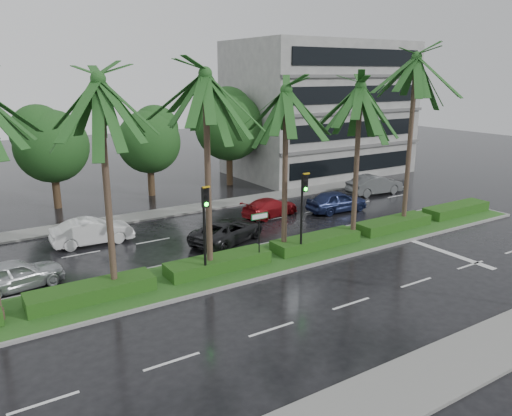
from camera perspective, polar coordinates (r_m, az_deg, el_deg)
ground at (r=24.96m, az=2.93°, el=-6.60°), size 120.00×120.00×0.00m
near_sidewalk at (r=18.49m, az=22.31°, el=-15.91°), size 40.00×2.40×0.12m
far_sidewalk at (r=34.90m, az=-8.55°, el=-0.25°), size 40.00×2.00×0.12m
median at (r=25.70m, az=1.63°, el=-5.74°), size 36.00×4.00×0.15m
hedge at (r=25.57m, az=1.64°, el=-4.96°), size 35.20×1.40×0.60m
lane_markings at (r=26.43m, az=8.87°, el=-5.49°), size 34.00×13.06×0.01m
palm_row at (r=23.35m, az=-0.84°, el=13.08°), size 26.30×4.20×10.78m
signal_median_left at (r=22.26m, az=-5.85°, el=-1.22°), size 0.34×0.42×4.36m
signal_median_right at (r=25.11m, az=5.42°, el=0.69°), size 0.34×0.42×4.36m
street_sign at (r=24.09m, az=0.39°, el=-2.03°), size 0.95×0.09×2.60m
bg_trees at (r=38.92m, az=-12.96°, el=8.27°), size 32.98×5.68×8.20m
building at (r=47.94m, az=7.23°, el=11.19°), size 16.00×10.00×12.00m
car_silver at (r=24.47m, az=-25.82°, el=-6.89°), size 2.35×4.32×1.40m
car_white at (r=29.23m, az=-18.22°, el=-2.56°), size 1.68×4.45×1.45m
car_darkgrey at (r=28.10m, az=-3.27°, el=-2.61°), size 4.00×5.35×1.35m
car_red at (r=33.17m, az=1.64°, el=0.09°), size 2.56×4.50×1.23m
car_blue at (r=34.68m, az=9.22°, el=0.78°), size 2.03×4.44×1.48m
car_grey at (r=40.31m, az=13.41°, el=2.62°), size 1.98×4.74×1.52m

